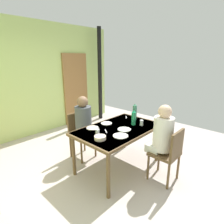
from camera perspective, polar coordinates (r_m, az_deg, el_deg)
ground_plane at (r=3.40m, az=-2.15°, el=-16.78°), size 6.26×6.26×0.00m
wall_back at (r=4.88m, az=-23.11°, el=9.35°), size 4.70×0.10×2.73m
door_wooden at (r=5.44m, az=-11.25°, el=7.05°), size 0.80×0.05×2.00m
stove_pipe_column at (r=5.64m, az=-3.85°, el=11.41°), size 0.12×0.12×2.73m
dining_table at (r=3.08m, az=2.06°, el=-6.26°), size 1.45×0.92×0.74m
chair_near_diner at (r=2.94m, az=17.49°, el=-12.03°), size 0.40×0.40×0.87m
chair_far_diner at (r=3.58m, az=-10.02°, el=-6.25°), size 0.40×0.40×0.87m
person_near_diner at (r=2.87m, az=15.52°, el=-6.29°), size 0.30×0.37×0.77m
person_far_diner at (r=3.37m, az=-8.84°, el=-2.44°), size 0.30×0.37×0.77m
water_bottle_green_near at (r=3.18m, az=6.81°, el=-1.89°), size 0.08×0.08×0.26m
water_bottle_green_far at (r=3.45m, az=7.14°, el=0.00°), size 0.08×0.08×0.31m
serving_bowl_center at (r=2.63m, az=-3.79°, el=-8.07°), size 0.17×0.17×0.05m
dinner_plate_near_left at (r=3.25m, az=-1.75°, el=-3.57°), size 0.20×0.20×0.01m
dinner_plate_near_right at (r=3.06m, az=-6.14°, el=-4.97°), size 0.20×0.20×0.01m
dinner_plate_far_center at (r=2.98m, az=3.87°, el=-5.47°), size 0.22×0.22×0.01m
dinner_plate_far_side at (r=2.75m, az=2.69°, el=-7.47°), size 0.23×0.23×0.01m
drinking_glass_by_near_diner at (r=3.19m, az=9.26°, el=-3.36°), size 0.06×0.06×0.10m
drinking_glass_by_far_diner at (r=2.77m, az=-4.59°, el=-6.32°), size 0.06×0.06×0.09m
cutlery_knife_near at (r=2.92m, az=-1.95°, el=-6.01°), size 0.10×0.13×0.00m
cutlery_fork_near at (r=3.60m, az=4.48°, el=-1.64°), size 0.13×0.11×0.00m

